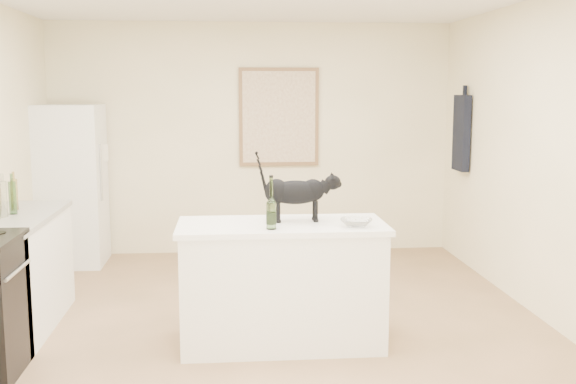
% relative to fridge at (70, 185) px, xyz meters
% --- Properties ---
extents(floor, '(5.50, 5.50, 0.00)m').
position_rel_fridge_xyz_m(floor, '(1.95, -2.35, -0.85)').
color(floor, '#A27A56').
rests_on(floor, ground).
extents(wall_back, '(4.50, 0.00, 4.50)m').
position_rel_fridge_xyz_m(wall_back, '(1.95, 0.40, 0.45)').
color(wall_back, '#FFF0C5').
rests_on(wall_back, ground).
extents(wall_front, '(4.50, 0.00, 4.50)m').
position_rel_fridge_xyz_m(wall_front, '(1.95, -5.10, 0.45)').
color(wall_front, '#FFF0C5').
rests_on(wall_front, ground).
extents(wall_right, '(0.00, 5.50, 5.50)m').
position_rel_fridge_xyz_m(wall_right, '(4.20, -2.35, 0.45)').
color(wall_right, '#FFF0C5').
rests_on(wall_right, ground).
extents(island_base, '(1.44, 0.67, 0.86)m').
position_rel_fridge_xyz_m(island_base, '(2.05, -2.55, -0.42)').
color(island_base, white).
rests_on(island_base, floor).
extents(island_top, '(1.50, 0.70, 0.04)m').
position_rel_fridge_xyz_m(island_top, '(2.05, -2.55, 0.03)').
color(island_top, white).
rests_on(island_top, island_base).
extents(left_cabinets, '(0.60, 1.40, 0.86)m').
position_rel_fridge_xyz_m(left_cabinets, '(0.00, -2.05, -0.42)').
color(left_cabinets, white).
rests_on(left_cabinets, floor).
extents(left_countertop, '(0.62, 1.44, 0.04)m').
position_rel_fridge_xyz_m(left_countertop, '(0.00, -2.05, 0.03)').
color(left_countertop, gray).
rests_on(left_countertop, left_cabinets).
extents(fridge, '(0.68, 0.68, 1.70)m').
position_rel_fridge_xyz_m(fridge, '(0.00, 0.00, 0.00)').
color(fridge, white).
rests_on(fridge, floor).
extents(artwork_frame, '(0.90, 0.03, 1.10)m').
position_rel_fridge_xyz_m(artwork_frame, '(2.25, 0.37, 0.70)').
color(artwork_frame, brown).
rests_on(artwork_frame, wall_back).
extents(artwork_canvas, '(0.82, 0.00, 1.02)m').
position_rel_fridge_xyz_m(artwork_canvas, '(2.25, 0.35, 0.70)').
color(artwork_canvas, beige).
rests_on(artwork_canvas, wall_back).
extents(hanging_garment, '(0.08, 0.34, 0.80)m').
position_rel_fridge_xyz_m(hanging_garment, '(4.14, -0.30, 0.55)').
color(hanging_garment, black).
rests_on(hanging_garment, wall_right).
extents(black_cat, '(0.55, 0.17, 0.38)m').
position_rel_fridge_xyz_m(black_cat, '(2.15, -2.48, 0.24)').
color(black_cat, black).
rests_on(black_cat, island_top).
extents(wine_bottle, '(0.09, 0.09, 0.33)m').
position_rel_fridge_xyz_m(wine_bottle, '(1.96, -2.75, 0.21)').
color(wine_bottle, '#345A24').
rests_on(wine_bottle, island_top).
extents(glass_bowl, '(0.27, 0.27, 0.05)m').
position_rel_fridge_xyz_m(glass_bowl, '(2.56, -2.71, 0.08)').
color(glass_bowl, silver).
rests_on(glass_bowl, island_top).
extents(fridge_paper, '(0.06, 0.13, 0.18)m').
position_rel_fridge_xyz_m(fridge_paper, '(0.34, 0.13, 0.33)').
color(fridge_paper, white).
rests_on(fridge_paper, fridge).
extents(counter_bottle_cluster, '(0.12, 0.45, 0.27)m').
position_rel_fridge_xyz_m(counter_bottle_cluster, '(-0.02, -2.05, 0.18)').
color(counter_bottle_cluster, brown).
rests_on(counter_bottle_cluster, left_countertop).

